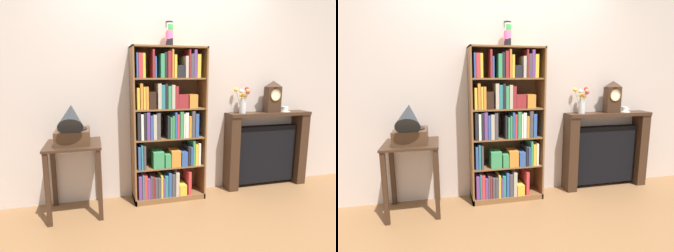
# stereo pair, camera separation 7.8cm
# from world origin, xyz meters

# --- Properties ---
(ground_plane) EXTENTS (7.89, 6.40, 0.02)m
(ground_plane) POSITION_xyz_m (0.00, 0.00, -0.01)
(ground_plane) COLOR brown
(wall_back) EXTENTS (4.89, 0.08, 2.60)m
(wall_back) POSITION_xyz_m (0.15, 0.33, 1.30)
(wall_back) COLOR beige
(wall_back) RESTS_ON ground
(bookshelf) EXTENTS (0.81, 0.30, 1.70)m
(bookshelf) POSITION_xyz_m (-0.02, 0.13, 0.81)
(bookshelf) COLOR brown
(bookshelf) RESTS_ON ground
(cup_stack) EXTENTS (0.08, 0.08, 0.26)m
(cup_stack) POSITION_xyz_m (0.02, 0.18, 1.84)
(cup_stack) COLOR black
(cup_stack) RESTS_ON bookshelf
(side_table_left) EXTENTS (0.54, 0.51, 0.74)m
(side_table_left) POSITION_xyz_m (-1.01, 0.03, 0.55)
(side_table_left) COLOR #382316
(side_table_left) RESTS_ON ground
(gramophone) EXTENTS (0.32, 0.47, 0.47)m
(gramophone) POSITION_xyz_m (-1.01, -0.02, 0.92)
(gramophone) COLOR #472D1C
(gramophone) RESTS_ON side_table_left
(fireplace_mantel) EXTENTS (1.09, 0.22, 0.95)m
(fireplace_mantel) POSITION_xyz_m (1.30, 0.19, 0.47)
(fireplace_mantel) COLOR #382316
(fireplace_mantel) RESTS_ON ground
(mantel_clock) EXTENTS (0.18, 0.12, 0.38)m
(mantel_clock) POSITION_xyz_m (1.34, 0.17, 1.15)
(mantel_clock) COLOR #382316
(mantel_clock) RESTS_ON fireplace_mantel
(flower_vase) EXTENTS (0.18, 0.16, 0.32)m
(flower_vase) POSITION_xyz_m (0.94, 0.17, 1.11)
(flower_vase) COLOR silver
(flower_vase) RESTS_ON fireplace_mantel
(teacup_with_saucer) EXTENTS (0.14, 0.13, 0.06)m
(teacup_with_saucer) POSITION_xyz_m (1.53, 0.18, 0.98)
(teacup_with_saucer) COLOR white
(teacup_with_saucer) RESTS_ON fireplace_mantel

